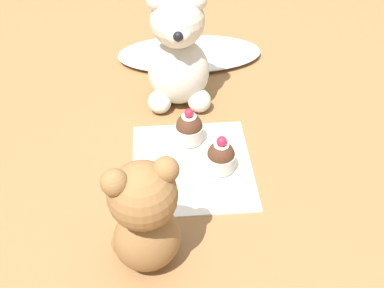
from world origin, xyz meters
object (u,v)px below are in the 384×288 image
Objects in this scene: teddy_bear_cream at (178,55)px; cupcake_near_cream_bear at (190,128)px; cupcake_near_tan_bear at (221,157)px; teddy_bear_tan at (145,217)px.

cupcake_near_cream_bear is (0.01, -0.13, -0.08)m from teddy_bear_cream.
cupcake_near_tan_bear is (0.06, -0.22, -0.08)m from teddy_bear_cream.
cupcake_near_cream_bear is at bearing 121.40° from cupcake_near_tan_bear.
teddy_bear_tan reaches higher than cupcake_near_cream_bear.
cupcake_near_cream_bear is at bearing -122.14° from teddy_bear_tan.
teddy_bear_tan reaches higher than cupcake_near_tan_bear.
cupcake_near_cream_bear is (0.08, 0.26, -0.07)m from teddy_bear_tan.
teddy_bear_cream is 3.41× the size of cupcake_near_tan_bear.
teddy_bear_tan is (-0.07, -0.40, -0.01)m from teddy_bear_cream.
teddy_bear_cream is 0.16m from cupcake_near_cream_bear.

